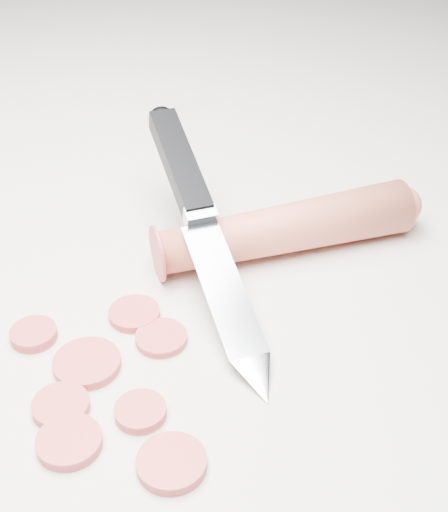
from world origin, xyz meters
The scene contains 11 objects.
ground centered at (0.00, 0.00, 0.00)m, with size 2.40×2.40×0.00m, color silver.
carrot centered at (0.03, 0.11, 0.02)m, with size 0.04×0.04×0.19m, color #CA543C.
carrot_slice_1 centered at (-0.05, -0.06, 0.00)m, with size 0.03×0.03×0.01m, color #C43836.
carrot_slice_2 centered at (-0.01, -0.06, 0.00)m, with size 0.04×0.04×0.01m, color #C43836.
carrot_slice_3 centered at (0.02, -0.11, 0.00)m, with size 0.04×0.04×0.01m, color #C43836.
carrot_slice_4 centered at (0.04, -0.07, 0.00)m, with size 0.03×0.03×0.01m, color #C43836.
carrot_slice_5 centered at (-0.01, -0.01, 0.00)m, with size 0.03×0.03×0.01m, color #C43836.
carrot_slice_6 centered at (0.00, -0.09, 0.00)m, with size 0.03×0.03×0.01m, color #C43836.
carrot_slice_7 centered at (0.08, -0.09, 0.00)m, with size 0.04×0.04×0.01m, color #C43836.
carrot_slice_8 centered at (0.01, -0.02, 0.00)m, with size 0.03×0.03×0.01m, color #C43836.
kitchen_knife centered at (0.00, 0.05, 0.04)m, with size 0.22×0.17×0.08m, color silver, non-canonical shape.
Camera 1 is at (0.23, -0.27, 0.31)m, focal length 50.00 mm.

